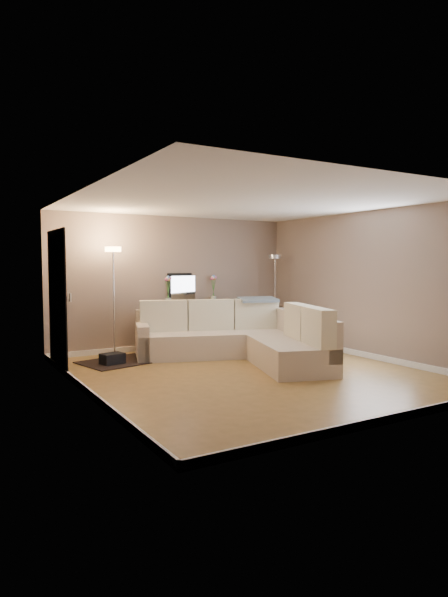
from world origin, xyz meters
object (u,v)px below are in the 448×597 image
floor_lamp_lit (113,280)px  floor_lamp_unlit (275,281)px  console_table (188,326)px  sectional_sofa (241,338)px

floor_lamp_lit → floor_lamp_unlit: floor_lamp_lit is taller
console_table → floor_lamp_lit: bearing=-168.4°
sectional_sofa → console_table: 1.56m
floor_lamp_lit → floor_lamp_unlit: size_ratio=1.06×
sectional_sofa → floor_lamp_lit: size_ratio=1.77×
console_table → floor_lamp_unlit: 2.11m
floor_lamp_unlit → console_table: bearing=170.9°
floor_lamp_lit → floor_lamp_unlit: bearing=0.5°
console_table → floor_lamp_lit: floor_lamp_lit is taller
sectional_sofa → floor_lamp_unlit: bearing=37.2°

